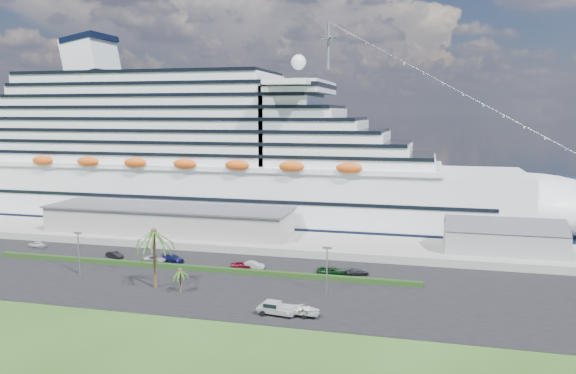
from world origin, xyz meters
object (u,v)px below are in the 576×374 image
(parked_car_3, at_px, (173,258))
(pickup_truck, at_px, (276,308))
(boat_trailer, at_px, (303,309))
(cruise_ship, at_px, (217,163))

(parked_car_3, distance_m, pickup_truck, 37.73)
(parked_car_3, bearing_deg, boat_trailer, -105.00)
(parked_car_3, bearing_deg, cruise_ship, 30.20)
(cruise_ship, bearing_deg, parked_car_3, -80.90)
(cruise_ship, relative_size, parked_car_3, 36.28)
(parked_car_3, relative_size, pickup_truck, 0.86)
(cruise_ship, xyz_separation_m, pickup_truck, (35.80, -67.72, -15.43))
(boat_trailer, bearing_deg, parked_car_3, 143.91)
(parked_car_3, height_order, pickup_truck, pickup_truck)
(parked_car_3, relative_size, boat_trailer, 0.82)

